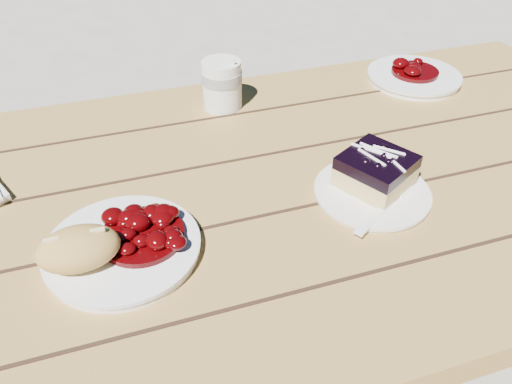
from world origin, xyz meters
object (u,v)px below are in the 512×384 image
object	(u,v)px
second_plate	(414,77)
bread_roll	(78,249)
blueberry_cake	(376,170)
coffee_cup	(222,85)
dessert_plate	(372,193)
picnic_table	(164,273)
main_plate	(123,249)

from	to	relation	value
second_plate	bread_roll	bearing A→B (deg)	-153.42
blueberry_cake	coffee_cup	size ratio (longest dim) A/B	1.39
dessert_plate	coffee_cup	size ratio (longest dim) A/B	1.83
bread_roll	second_plate	distance (m)	0.85
picnic_table	second_plate	size ratio (longest dim) A/B	9.66
picnic_table	dessert_plate	world-z (taller)	dessert_plate
main_plate	coffee_cup	xyz separation A→B (m)	(0.25, 0.38, 0.04)
bread_roll	dessert_plate	xyz separation A→B (m)	(0.46, 0.03, -0.04)
second_plate	picnic_table	bearing A→B (deg)	-157.74
bread_roll	second_plate	world-z (taller)	bread_roll
bread_roll	coffee_cup	size ratio (longest dim) A/B	1.10
picnic_table	coffee_cup	size ratio (longest dim) A/B	19.82
dessert_plate	coffee_cup	world-z (taller)	coffee_cup
bread_roll	second_plate	bearing A→B (deg)	26.58
second_plate	dessert_plate	bearing A→B (deg)	-130.27
coffee_cup	dessert_plate	bearing A→B (deg)	-67.18
main_plate	dessert_plate	world-z (taller)	main_plate
dessert_plate	blueberry_cake	bearing A→B (deg)	56.31
blueberry_cake	coffee_cup	bearing A→B (deg)	86.25
dessert_plate	second_plate	bearing A→B (deg)	49.73
coffee_cup	second_plate	xyz separation A→B (m)	(0.45, -0.02, -0.04)
main_plate	dessert_plate	distance (m)	0.41
blueberry_cake	bread_roll	bearing A→B (deg)	156.42
blueberry_cake	second_plate	size ratio (longest dim) A/B	0.68
bread_roll	dessert_plate	bearing A→B (deg)	3.45
main_plate	coffee_cup	size ratio (longest dim) A/B	2.16
dessert_plate	bread_roll	bearing A→B (deg)	-176.55
dessert_plate	second_plate	xyz separation A→B (m)	(0.30, 0.35, 0.00)
dessert_plate	second_plate	world-z (taller)	second_plate
second_plate	blueberry_cake	bearing A→B (deg)	-130.53
coffee_cup	second_plate	bearing A→B (deg)	-2.17
main_plate	second_plate	xyz separation A→B (m)	(0.70, 0.36, 0.00)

